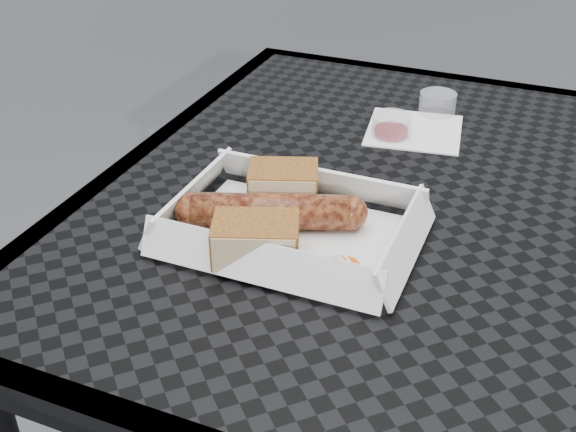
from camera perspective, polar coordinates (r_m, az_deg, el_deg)
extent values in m
cube|color=black|center=(0.81, 12.93, 0.25)|extent=(0.80, 0.80, 0.01)
cube|color=black|center=(1.16, 16.70, 9.29)|extent=(0.80, 0.03, 0.03)
cube|color=black|center=(0.94, -10.95, 4.63)|extent=(0.03, 0.80, 0.03)
cylinder|color=black|center=(1.37, -0.39, -2.92)|extent=(0.03, 0.03, 0.73)
cube|color=white|center=(0.73, 0.30, -1.47)|extent=(0.22, 0.15, 0.00)
cylinder|color=brown|center=(0.73, -1.38, 0.38)|extent=(0.16, 0.09, 0.04)
sphere|color=brown|center=(0.73, 4.91, 0.26)|extent=(0.04, 0.04, 0.04)
sphere|color=brown|center=(0.74, -7.60, 0.49)|extent=(0.04, 0.04, 0.04)
cube|color=#935A24|center=(0.77, -0.38, 2.32)|extent=(0.09, 0.07, 0.05)
cube|color=#935A24|center=(0.69, -2.57, -1.92)|extent=(0.09, 0.08, 0.04)
cylinder|color=#F24F0A|center=(0.69, 3.09, -3.90)|extent=(0.02, 0.02, 0.00)
torus|color=white|center=(0.68, 3.56, -4.28)|extent=(0.02, 0.02, 0.00)
cube|color=#B2D17F|center=(0.68, 4.02, -3.99)|extent=(0.02, 0.02, 0.00)
cube|color=white|center=(0.97, 9.93, 6.68)|extent=(0.14, 0.14, 0.00)
cylinder|color=maroon|center=(0.94, 8.18, 7.04)|extent=(0.05, 0.05, 0.03)
cylinder|color=silver|center=(1.02, 11.73, 8.69)|extent=(0.05, 0.05, 0.03)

